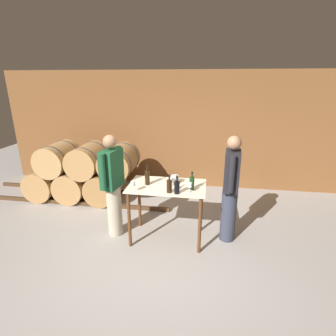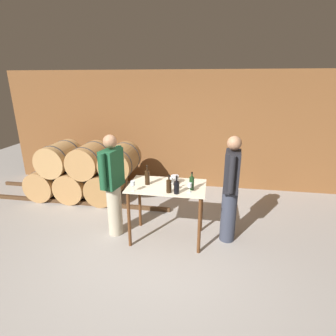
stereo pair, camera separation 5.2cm
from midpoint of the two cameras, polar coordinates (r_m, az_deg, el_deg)
ground_plane at (r=4.17m, az=-3.94°, el=-17.84°), size 14.00×14.00×0.00m
back_wall at (r=6.22m, az=1.45°, el=8.16°), size 8.40×0.05×2.70m
barrel_rack at (r=5.92m, az=-18.46°, el=-0.91°), size 4.25×0.90×1.23m
tasting_table at (r=4.11m, az=-0.58°, el=-6.01°), size 1.19×0.73×0.93m
wine_bottle_far_left at (r=4.05m, az=-4.90°, el=-2.02°), size 0.07×0.07×0.31m
wine_bottle_left at (r=3.76m, az=-0.12°, el=-3.92°), size 0.08×0.08×0.27m
wine_bottle_center at (r=3.73m, az=1.56°, el=-4.16°), size 0.08×0.08×0.27m
wine_bottle_right at (r=3.87m, az=4.83°, el=-3.22°), size 0.07×0.07×0.27m
wine_glass_near_left at (r=3.82m, az=-8.00°, el=-3.42°), size 0.07×0.07×0.16m
wine_glass_near_center at (r=3.97m, az=0.24°, el=-2.68°), size 0.07×0.07×0.14m
wine_glass_near_right at (r=3.78m, az=4.42°, el=-3.81°), size 0.06×0.06×0.15m
ice_bucket at (r=4.11m, az=1.13°, el=-2.48°), size 0.12×0.12×0.13m
person_host at (r=4.14m, az=13.12°, el=-4.17°), size 0.25×0.59×1.72m
person_visitor_with_scarf at (r=4.28m, az=-12.29°, el=-3.48°), size 0.29×0.58×1.70m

